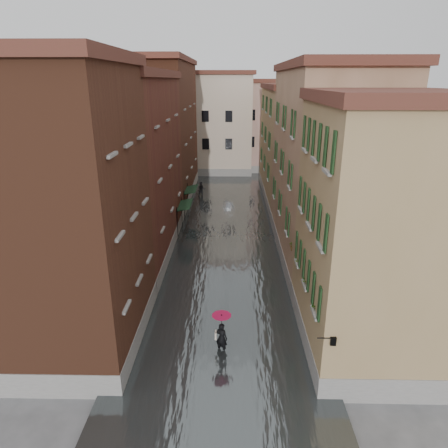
# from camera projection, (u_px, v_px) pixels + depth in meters

# --- Properties ---
(ground) EXTENTS (120.00, 120.00, 0.00)m
(ground) POSITION_uv_depth(u_px,v_px,m) (223.00, 318.00, 21.96)
(ground) COLOR #525355
(ground) RESTS_ON ground
(floodwater) EXTENTS (10.00, 60.00, 0.20)m
(floodwater) POSITION_uv_depth(u_px,v_px,m) (226.00, 232.00, 34.15)
(floodwater) COLOR #3F4445
(floodwater) RESTS_ON ground
(building_left_near) EXTENTS (6.00, 8.00, 13.00)m
(building_left_near) POSITION_uv_depth(u_px,v_px,m) (67.00, 218.00, 18.00)
(building_left_near) COLOR brown
(building_left_near) RESTS_ON ground
(building_left_mid) EXTENTS (6.00, 14.00, 12.50)m
(building_left_mid) POSITION_uv_depth(u_px,v_px,m) (128.00, 171.00, 28.43)
(building_left_mid) COLOR #582E1C
(building_left_mid) RESTS_ON ground
(building_left_far) EXTENTS (6.00, 16.00, 14.00)m
(building_left_far) POSITION_uv_depth(u_px,v_px,m) (162.00, 134.00, 42.28)
(building_left_far) COLOR brown
(building_left_far) RESTS_ON ground
(building_right_near) EXTENTS (6.00, 8.00, 11.50)m
(building_right_near) POSITION_uv_depth(u_px,v_px,m) (377.00, 236.00, 17.99)
(building_right_near) COLOR #977B4E
(building_right_near) RESTS_ON ground
(building_right_mid) EXTENTS (6.00, 14.00, 13.00)m
(building_right_mid) POSITION_uv_depth(u_px,v_px,m) (325.00, 168.00, 28.08)
(building_right_mid) COLOR tan
(building_right_mid) RESTS_ON ground
(building_right_far) EXTENTS (6.00, 16.00, 11.50)m
(building_right_far) POSITION_uv_depth(u_px,v_px,m) (294.00, 146.00, 42.43)
(building_right_far) COLOR #977B4E
(building_right_far) RESTS_ON ground
(building_end_cream) EXTENTS (12.00, 9.00, 13.00)m
(building_end_cream) POSITION_uv_depth(u_px,v_px,m) (208.00, 125.00, 55.53)
(building_end_cream) COLOR beige
(building_end_cream) RESTS_ON ground
(building_end_pink) EXTENTS (10.00, 9.00, 12.00)m
(building_end_pink) POSITION_uv_depth(u_px,v_px,m) (271.00, 127.00, 57.41)
(building_end_pink) COLOR tan
(building_end_pink) RESTS_ON ground
(awning_near) EXTENTS (1.09, 3.02, 2.80)m
(awning_near) POSITION_uv_depth(u_px,v_px,m) (185.00, 206.00, 33.33)
(awning_near) COLOR black
(awning_near) RESTS_ON ground
(awning_far) EXTENTS (1.09, 2.95, 2.80)m
(awning_far) POSITION_uv_depth(u_px,v_px,m) (191.00, 190.00, 37.97)
(awning_far) COLOR black
(awning_far) RESTS_ON ground
(wall_lantern) EXTENTS (0.71, 0.22, 0.35)m
(wall_lantern) POSITION_uv_depth(u_px,v_px,m) (332.00, 340.00, 15.21)
(wall_lantern) COLOR black
(wall_lantern) RESTS_ON ground
(window_planters) EXTENTS (0.59, 7.70, 0.84)m
(window_planters) POSITION_uv_depth(u_px,v_px,m) (304.00, 267.00, 20.02)
(window_planters) COLOR brown
(window_planters) RESTS_ON ground
(pedestrian_main) EXTENTS (0.93, 0.93, 2.06)m
(pedestrian_main) POSITION_uv_depth(u_px,v_px,m) (222.00, 330.00, 18.81)
(pedestrian_main) COLOR black
(pedestrian_main) RESTS_ON ground
(pedestrian_far) EXTENTS (0.95, 0.79, 1.78)m
(pedestrian_far) POSITION_uv_depth(u_px,v_px,m) (201.00, 190.00, 44.22)
(pedestrian_far) COLOR black
(pedestrian_far) RESTS_ON ground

